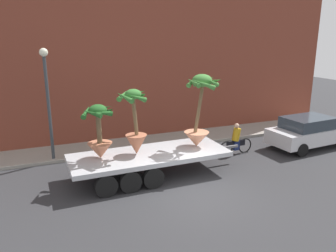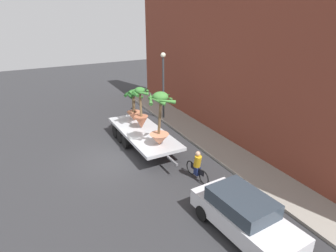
% 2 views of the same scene
% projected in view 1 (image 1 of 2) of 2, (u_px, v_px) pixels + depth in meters
% --- Properties ---
extents(ground_plane, '(60.00, 60.00, 0.00)m').
position_uv_depth(ground_plane, '(198.00, 195.00, 11.94)').
color(ground_plane, '#2D2D30').
extents(sidewalk, '(24.00, 2.20, 0.15)m').
position_uv_depth(sidewalk, '(145.00, 143.00, 17.38)').
color(sidewalk, gray).
rests_on(sidewalk, ground).
extents(building_facade, '(24.00, 1.20, 9.11)m').
position_uv_depth(building_facade, '(133.00, 53.00, 17.72)').
color(building_facade, brown).
rests_on(building_facade, ground).
extents(flatbed_trailer, '(7.30, 2.45, 0.98)m').
position_uv_depth(flatbed_trailer, '(143.00, 159.00, 13.21)').
color(flatbed_trailer, '#B7BABF').
rests_on(flatbed_trailer, ground).
extents(potted_palm_rear, '(1.29, 1.30, 2.57)m').
position_uv_depth(potted_palm_rear, '(135.00, 126.00, 12.88)').
color(potted_palm_rear, '#B26647').
rests_on(potted_palm_rear, flatbed_trailer).
extents(potted_palm_middle, '(1.30, 1.31, 2.08)m').
position_uv_depth(potted_palm_middle, '(99.00, 134.00, 12.49)').
color(potted_palm_middle, '#C17251').
rests_on(potted_palm_middle, flatbed_trailer).
extents(potted_palm_front, '(1.45, 1.48, 3.01)m').
position_uv_depth(potted_palm_front, '(199.00, 113.00, 13.74)').
color(potted_palm_front, tan).
rests_on(potted_palm_front, flatbed_trailer).
extents(cyclist, '(1.84, 0.37, 1.54)m').
position_uv_depth(cyclist, '(236.00, 141.00, 15.83)').
color(cyclist, black).
rests_on(cyclist, ground).
extents(parked_car, '(4.49, 2.16, 1.58)m').
position_uv_depth(parked_car, '(309.00, 131.00, 16.76)').
color(parked_car, silver).
rests_on(parked_car, ground).
extents(street_lamp, '(0.36, 0.36, 4.83)m').
position_uv_depth(street_lamp, '(47.00, 90.00, 14.20)').
color(street_lamp, '#383D42').
rests_on(street_lamp, sidewalk).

